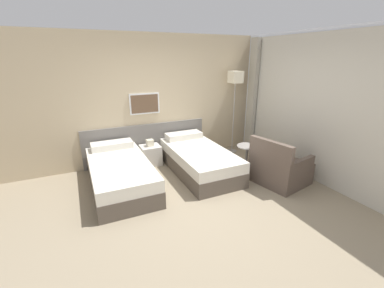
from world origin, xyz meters
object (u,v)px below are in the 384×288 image
Objects in this scene: nightstand at (151,155)px; armchair at (279,169)px; bed_near_door at (120,174)px; floor_lamp at (235,83)px; bed_near_window at (198,160)px; side_table at (247,155)px.

nightstand is 2.65m from armchair.
bed_near_door is 1.05× the size of floor_lamp.
armchair is (1.92, -1.83, 0.05)m from nightstand.
floor_lamp is at bearing -16.24° from armchair.
nightstand is 0.56× the size of armchair.
floor_lamp reaches higher than bed_near_window.
armchair is at bearing -43.57° from nightstand.
bed_near_door is at bearing -135.82° from nightstand.
side_table is at bearing -13.23° from bed_near_door.
bed_near_window is 3.58× the size of nightstand.
armchair reaches higher than bed_near_window.
bed_near_window reaches higher than nightstand.
nightstand is at bearing 44.18° from bed_near_door.
bed_near_window is at bearing 0.00° from bed_near_door.
floor_lamp is 1.91× the size of armchair.
bed_near_door reaches higher than side_table.
floor_lamp is at bearing 13.94° from bed_near_door.
bed_near_door is 1.56m from bed_near_window.
floor_lamp is (2.05, -0.05, 1.44)m from nightstand.
floor_lamp is 2.26m from armchair.
floor_lamp reaches higher than bed_near_door.
bed_near_door is 3.58× the size of nightstand.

